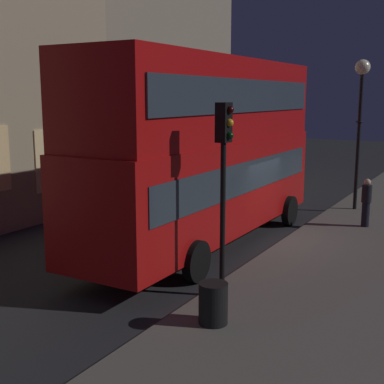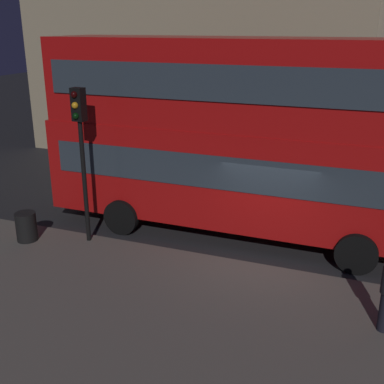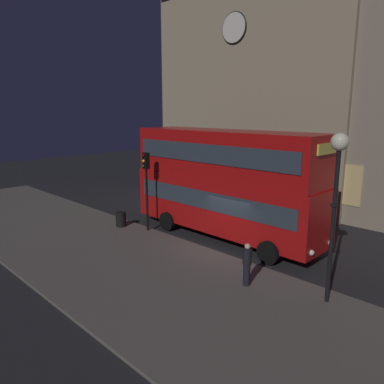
{
  "view_description": "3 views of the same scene",
  "coord_description": "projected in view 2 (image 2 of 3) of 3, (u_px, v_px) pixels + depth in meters",
  "views": [
    {
      "loc": [
        -14.86,
        -5.84,
        4.47
      ],
      "look_at": [
        -3.42,
        0.76,
        2.04
      ],
      "focal_mm": 48.84,
      "sensor_mm": 36.0,
      "label": 1
    },
    {
      "loc": [
        2.33,
        -11.27,
        5.86
      ],
      "look_at": [
        -2.42,
        1.05,
        1.24
      ],
      "focal_mm": 45.11,
      "sensor_mm": 36.0,
      "label": 2
    },
    {
      "loc": [
        10.6,
        -12.9,
        6.5
      ],
      "look_at": [
        -2.6,
        0.38,
        2.39
      ],
      "focal_mm": 35.04,
      "sensor_mm": 36.0,
      "label": 3
    }
  ],
  "objects": [
    {
      "name": "traffic_light_near_kerb",
      "position": [
        80.0,
        134.0,
        12.52
      ],
      "size": [
        0.33,
        0.37,
        4.22
      ],
      "rotation": [
        0.0,
        0.0,
        -0.06
      ],
      "color": "black",
      "rests_on": "sidewalk_slab"
    },
    {
      "name": "litter_bin",
      "position": [
        26.0,
        227.0,
        13.4
      ],
      "size": [
        0.57,
        0.57,
        0.81
      ],
      "primitive_type": "cylinder",
      "color": "black",
      "rests_on": "sidewalk_slab"
    },
    {
      "name": "double_decker_bus",
      "position": [
        233.0,
        130.0,
        13.38
      ],
      "size": [
        10.8,
        2.95,
        5.53
      ],
      "rotation": [
        0.0,
        0.0,
        -0.0
      ],
      "color": "#B20F0F",
      "rests_on": "ground"
    },
    {
      "name": "ground_plane",
      "position": [
        263.0,
        260.0,
        12.66
      ],
      "size": [
        80.0,
        80.0,
        0.0
      ],
      "primitive_type": "plane",
      "color": "#232326"
    },
    {
      "name": "sidewalk_slab",
      "position": [
        211.0,
        356.0,
        8.91
      ],
      "size": [
        44.0,
        7.52,
        0.12
      ],
      "primitive_type": "cube",
      "color": "#5B564F",
      "rests_on": "ground"
    }
  ]
}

